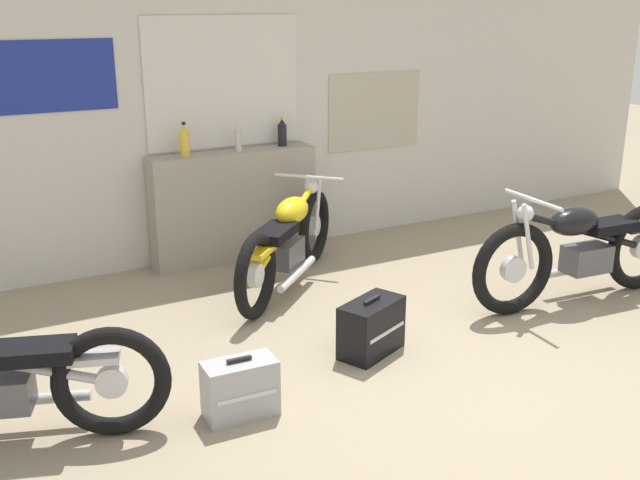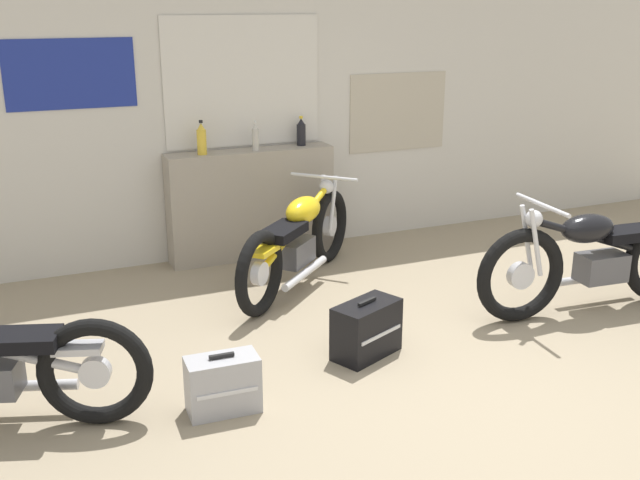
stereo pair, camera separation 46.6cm
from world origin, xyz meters
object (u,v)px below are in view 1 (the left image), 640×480
at_px(bottle_center, 282,133).
at_px(hard_case_black, 371,327).
at_px(bottle_left_center, 238,139).
at_px(bottle_leftmost, 185,141).
at_px(hard_case_silver, 240,388).
at_px(motorcycle_yellow, 288,240).
at_px(motorcycle_black, 581,250).

bearing_deg(bottle_center, hard_case_black, -101.30).
distance_m(bottle_left_center, hard_case_black, 2.44).
relative_size(bottle_leftmost, bottle_center, 1.10).
bearing_deg(hard_case_silver, hard_case_black, 16.32).
bearing_deg(motorcycle_yellow, hard_case_silver, -124.00).
relative_size(motorcycle_black, hard_case_silver, 4.76).
bearing_deg(hard_case_black, motorcycle_black, 0.30).
xyz_separation_m(bottle_left_center, bottle_center, (0.48, 0.08, 0.00)).
distance_m(bottle_left_center, motorcycle_yellow, 1.11).
bearing_deg(motorcycle_yellow, bottle_center, 66.32).
relative_size(motorcycle_yellow, hard_case_silver, 3.61).
distance_m(bottle_left_center, bottle_center, 0.48).
distance_m(motorcycle_black, hard_case_black, 1.98).
relative_size(bottle_center, hard_case_black, 0.51).
xyz_separation_m(bottle_center, hard_case_black, (-0.46, -2.32, -0.95)).
xyz_separation_m(bottle_center, motorcycle_yellow, (-0.40, -0.91, -0.73)).
relative_size(bottle_left_center, motorcycle_yellow, 0.18).
bearing_deg(bottle_left_center, motorcycle_yellow, -84.84).
relative_size(bottle_leftmost, hard_case_silver, 0.70).
bearing_deg(hard_case_black, bottle_left_center, 90.32).
relative_size(motorcycle_yellow, motorcycle_black, 0.76).
height_order(bottle_center, motorcycle_yellow, bottle_center).
bearing_deg(bottle_center, bottle_leftmost, -176.59).
height_order(bottle_left_center, bottle_center, bottle_center).
bearing_deg(hard_case_black, bottle_center, 78.70).
xyz_separation_m(bottle_leftmost, motorcycle_black, (2.47, -2.25, -0.73)).
height_order(bottle_left_center, motorcycle_black, bottle_left_center).
bearing_deg(motorcycle_yellow, bottle_leftmost, 123.50).
bearing_deg(bottle_left_center, motorcycle_black, -48.41).
bearing_deg(motorcycle_black, hard_case_black, -179.70).
relative_size(motorcycle_black, hard_case_black, 3.80).
height_order(bottle_leftmost, motorcycle_black, bottle_leftmost).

